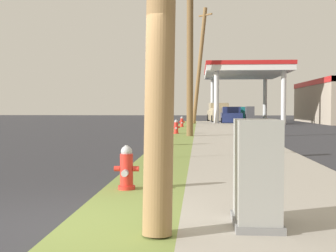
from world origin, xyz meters
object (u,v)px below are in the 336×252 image
object	(u,v)px
fire_hydrant_nearest	(127,170)
utility_pole_midground	(190,35)
car_teal_by_near_pump	(243,115)
utility_cabinet	(257,176)
street_sign_post	(165,103)
fire_hydrant_second	(165,136)
truck_tan_at_forecourt	(220,113)
fire_hydrant_third	(176,127)
utility_pole_background	(200,65)
car_navy_by_far_pump	(231,116)
fire_hydrant_fourth	(182,122)

from	to	relation	value
fire_hydrant_nearest	utility_pole_midground	bearing A→B (deg)	86.84
utility_pole_midground	car_teal_by_near_pump	size ratio (longest dim) A/B	2.09
utility_cabinet	street_sign_post	xyz separation A→B (m)	(-1.59, 6.86, 0.94)
fire_hydrant_second	truck_tan_at_forecourt	bearing A→B (deg)	83.40
utility_pole_midground	utility_cabinet	world-z (taller)	utility_pole_midground
utility_cabinet	truck_tan_at_forecourt	bearing A→B (deg)	87.94
fire_hydrant_second	utility_pole_midground	size ratio (longest dim) A/B	0.08
fire_hydrant_third	utility_pole_midground	xyz separation A→B (m)	(0.76, -1.79, 4.58)
fire_hydrant_third	utility_cabinet	world-z (taller)	utility_cabinet
fire_hydrant_third	street_sign_post	distance (m)	11.27
utility_pole_midground	utility_pole_background	distance (m)	16.32
utility_pole_midground	utility_pole_background	size ratio (longest dim) A/B	0.99
utility_pole_background	truck_tan_at_forecourt	xyz separation A→B (m)	(2.06, 7.36, -4.17)
utility_cabinet	car_navy_by_far_pump	world-z (taller)	car_navy_by_far_pump
street_sign_post	truck_tan_at_forecourt	bearing A→B (deg)	84.77
car_navy_by_far_pump	street_sign_post	bearing A→B (deg)	-97.61
fire_hydrant_nearest	car_teal_by_near_pump	size ratio (longest dim) A/B	0.16
fire_hydrant_third	car_teal_by_near_pump	distance (m)	25.63
utility_pole_midground	street_sign_post	distance (m)	10.01
utility_pole_midground	street_sign_post	world-z (taller)	utility_pole_midground
fire_hydrant_second	car_teal_by_near_pump	world-z (taller)	car_teal_by_near_pump
car_navy_by_far_pump	truck_tan_at_forecourt	xyz separation A→B (m)	(-0.87, 3.96, 0.19)
fire_hydrant_second	fire_hydrant_fourth	distance (m)	15.41
utility_pole_background	utility_cabinet	world-z (taller)	utility_pole_background
fire_hydrant_third	fire_hydrant_nearest	bearing A→B (deg)	-90.08
fire_hydrant_third	fire_hydrant_second	bearing A→B (deg)	-90.42
car_teal_by_near_pump	truck_tan_at_forecourt	distance (m)	4.05
utility_pole_midground	utility_cabinet	distance (m)	16.87
street_sign_post	truck_tan_at_forecourt	size ratio (longest dim) A/B	0.38
utility_pole_background	truck_tan_at_forecourt	size ratio (longest dim) A/B	1.76
fire_hydrant_fourth	fire_hydrant_second	bearing A→B (deg)	-90.13
truck_tan_at_forecourt	car_navy_by_far_pump	bearing A→B (deg)	-77.69
utility_pole_background	utility_cabinet	xyz separation A→B (m)	(0.62, -32.58, -4.39)
utility_pole_background	truck_tan_at_forecourt	world-z (taller)	utility_pole_background
fire_hydrant_third	fire_hydrant_fourth	world-z (taller)	same
fire_hydrant_second	fire_hydrant_fourth	bearing A→B (deg)	89.87
street_sign_post	car_teal_by_near_pump	bearing A→B (deg)	81.03
fire_hydrant_second	street_sign_post	bearing A→B (deg)	-85.34
fire_hydrant_third	fire_hydrant_fourth	size ratio (longest dim) A/B	1.00
fire_hydrant_second	truck_tan_at_forecourt	size ratio (longest dim) A/B	0.13
fire_hydrant_third	street_sign_post	xyz separation A→B (m)	(0.28, -11.20, 1.19)
utility_pole_background	utility_cabinet	bearing A→B (deg)	-88.90
car_navy_by_far_pump	fire_hydrant_third	bearing A→B (deg)	-103.10
utility_pole_midground	utility_pole_background	xyz separation A→B (m)	(0.49, 16.31, 0.07)
utility_cabinet	car_teal_by_near_pump	bearing A→B (deg)	84.53
fire_hydrant_third	utility_pole_background	world-z (taller)	utility_pole_background
utility_cabinet	street_sign_post	distance (m)	7.11
street_sign_post	car_teal_by_near_pump	world-z (taller)	street_sign_post
car_navy_by_far_pump	fire_hydrant_fourth	bearing A→B (deg)	-113.49
fire_hydrant_second	fire_hydrant_third	distance (m)	7.13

